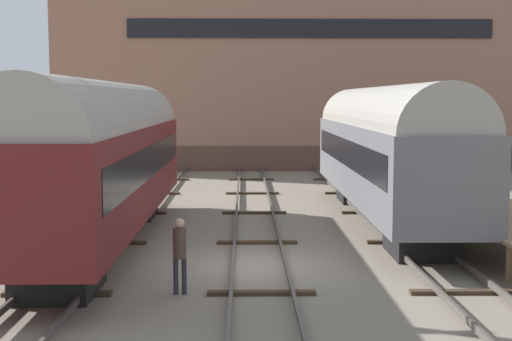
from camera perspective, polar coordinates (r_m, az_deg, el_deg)
The scene contains 8 objects.
ground_plane at distance 20.15m, azimuth 0.23°, elevation -7.62°, with size 200.00×200.00×0.00m, color slate.
track_left at distance 20.60m, azimuth -13.51°, elevation -7.08°, with size 2.60×60.00×0.26m.
track_middle at distance 20.12m, azimuth 0.23°, elevation -7.23°, with size 2.60×60.00×0.26m.
track_right at distance 20.79m, azimuth 13.85°, elevation -6.97°, with size 2.60×60.00×0.26m.
train_car_grey at distance 27.07m, azimuth 10.27°, elevation 1.97°, with size 3.02×17.30×5.14m.
train_car_maroon at distance 22.84m, azimuth -12.20°, elevation 1.35°, with size 3.09×16.93×5.23m.
person_worker at distance 17.15m, azimuth -6.12°, elevation -6.21°, with size 0.32×0.32×1.84m.
warehouse_building at distance 51.91m, azimuth 3.74°, elevation 9.73°, with size 33.03×12.05×16.51m.
Camera 1 is at (-0.41, -19.60, 4.67)m, focal length 50.00 mm.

